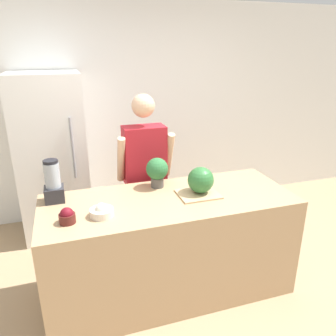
% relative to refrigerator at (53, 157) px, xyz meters
% --- Properties ---
extents(ground_plane, '(14.00, 14.00, 0.00)m').
position_rel_refrigerator_xyz_m(ground_plane, '(0.92, -1.77, -0.91)').
color(ground_plane, tan).
extents(wall_back, '(8.00, 0.06, 2.60)m').
position_rel_refrigerator_xyz_m(wall_back, '(0.92, 0.37, 0.39)').
color(wall_back, white).
rests_on(wall_back, ground_plane).
extents(counter_island, '(2.07, 0.81, 0.89)m').
position_rel_refrigerator_xyz_m(counter_island, '(0.92, -1.36, -0.46)').
color(counter_island, tan).
rests_on(counter_island, ground_plane).
extents(refrigerator, '(0.73, 0.68, 1.82)m').
position_rel_refrigerator_xyz_m(refrigerator, '(0.00, 0.00, 0.00)').
color(refrigerator, white).
rests_on(refrigerator, ground_plane).
extents(person, '(0.54, 0.27, 1.66)m').
position_rel_refrigerator_xyz_m(person, '(0.87, -0.75, -0.05)').
color(person, '#333338').
rests_on(person, ground_plane).
extents(cutting_board, '(0.33, 0.28, 0.01)m').
position_rel_refrigerator_xyz_m(cutting_board, '(1.17, -1.37, -0.01)').
color(cutting_board, tan).
rests_on(cutting_board, counter_island).
extents(watermelon, '(0.22, 0.22, 0.22)m').
position_rel_refrigerator_xyz_m(watermelon, '(1.20, -1.35, 0.11)').
color(watermelon, '#2D6B33').
rests_on(watermelon, cutting_board).
extents(bowl_cherries, '(0.12, 0.12, 0.12)m').
position_rel_refrigerator_xyz_m(bowl_cherries, '(0.11, -1.52, 0.03)').
color(bowl_cherries, '#511E19').
rests_on(bowl_cherries, counter_island).
extents(bowl_cream, '(0.17, 0.17, 0.10)m').
position_rel_refrigerator_xyz_m(bowl_cream, '(0.36, -1.50, 0.02)').
color(bowl_cream, beige).
rests_on(bowl_cream, counter_island).
extents(blender, '(0.15, 0.15, 0.35)m').
position_rel_refrigerator_xyz_m(blender, '(0.03, -1.13, 0.14)').
color(blender, '#28282D').
rests_on(blender, counter_island).
extents(potted_plant, '(0.19, 0.19, 0.27)m').
position_rel_refrigerator_xyz_m(potted_plant, '(0.89, -1.10, 0.14)').
color(potted_plant, '#514C47').
rests_on(potted_plant, counter_island).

